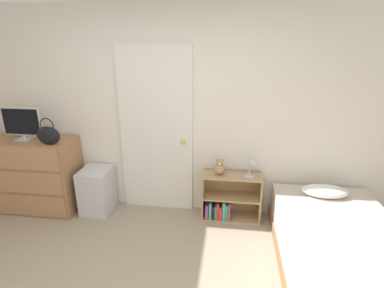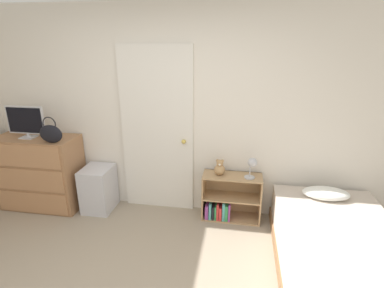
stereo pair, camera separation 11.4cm
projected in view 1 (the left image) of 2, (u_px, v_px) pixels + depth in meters
The scene contains 10 objects.
wall_back at pixel (173, 114), 3.67m from camera, with size 10.00×0.06×2.55m.
door_closed at pixel (156, 132), 3.72m from camera, with size 0.91×0.09×2.09m.
dresser at pixel (37, 174), 3.87m from camera, with size 1.04×0.49×0.97m.
tv at pixel (22, 123), 3.63m from camera, with size 0.50×0.16×0.40m.
handbag at pixel (48, 135), 3.48m from camera, with size 0.29×0.09×0.32m.
storage_bin at pixel (97, 190), 3.87m from camera, with size 0.36×0.42×0.58m.
bookshelf at pixel (227, 200), 3.75m from camera, with size 0.71×0.29×0.59m.
teddy_bear at pixel (219, 168), 3.61m from camera, with size 0.13×0.13×0.20m.
desk_lamp at pixel (252, 164), 3.49m from camera, with size 0.14×0.13×0.26m.
bed at pixel (340, 248), 2.89m from camera, with size 1.14×1.85×0.56m.
Camera 1 is at (0.71, -1.53, 2.13)m, focal length 28.00 mm.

